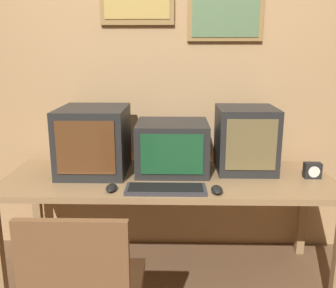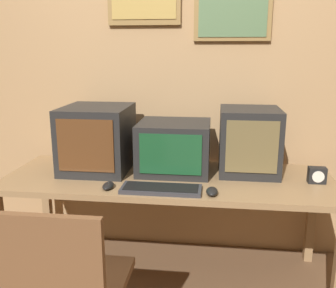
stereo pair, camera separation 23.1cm
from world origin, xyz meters
name	(u,v)px [view 1 (the left image)]	position (x,y,z in m)	size (l,w,h in m)	color
wall_back	(170,75)	(0.00, 1.28, 1.31)	(8.00, 0.08, 2.60)	tan
desk	(168,186)	(0.00, 0.80, 0.64)	(2.06, 0.73, 0.71)	#99754C
monitor_left	(94,140)	(-0.48, 0.89, 0.92)	(0.42, 0.47, 0.42)	black
monitor_center	(172,147)	(0.03, 0.92, 0.87)	(0.46, 0.42, 0.33)	black
monitor_right	(246,139)	(0.51, 0.96, 0.92)	(0.37, 0.39, 0.42)	black
keyboard_main	(166,189)	(-0.01, 0.55, 0.72)	(0.46, 0.17, 0.03)	#333338
mouse_near_keyboard	(217,190)	(0.28, 0.53, 0.72)	(0.06, 0.11, 0.04)	black
mouse_far_corner	(111,188)	(-0.32, 0.55, 0.72)	(0.06, 0.12, 0.03)	black
desk_clock	(312,170)	(0.90, 0.79, 0.76)	(0.10, 0.06, 0.10)	black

